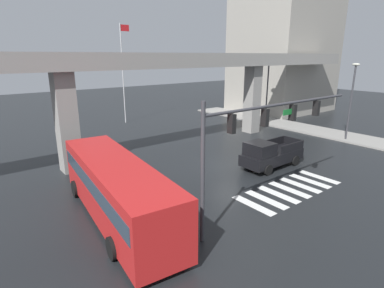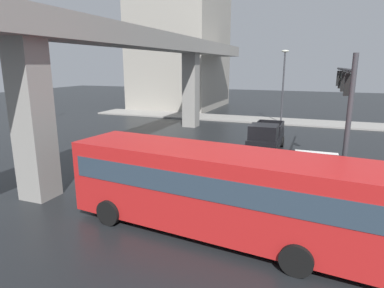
% 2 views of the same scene
% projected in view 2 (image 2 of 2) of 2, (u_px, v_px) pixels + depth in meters
% --- Properties ---
extents(ground_plane, '(120.00, 120.00, 0.00)m').
position_uv_depth(ground_plane, '(230.00, 157.00, 21.26)').
color(ground_plane, black).
extents(crosswalk_stripes, '(7.15, 2.80, 0.01)m').
position_uv_depth(crosswalk_stripes, '(316.00, 166.00, 19.45)').
color(crosswalk_stripes, silver).
rests_on(crosswalk_stripes, ground).
extents(elevated_overpass, '(48.06, 2.29, 8.11)m').
position_uv_depth(elevated_overpass, '(140.00, 48.00, 21.85)').
color(elevated_overpass, gray).
rests_on(elevated_overpass, ground).
extents(sidewalk_east, '(4.00, 36.00, 0.15)m').
position_uv_depth(sidewalk_east, '(247.00, 119.00, 35.72)').
color(sidewalk_east, gray).
rests_on(sidewalk_east, ground).
extents(pickup_truck, '(5.11, 2.10, 2.08)m').
position_uv_depth(pickup_truck, '(266.00, 138.00, 22.31)').
color(pickup_truck, black).
rests_on(pickup_truck, ground).
extents(city_bus, '(3.65, 11.00, 2.99)m').
position_uv_depth(city_bus, '(216.00, 187.00, 11.32)').
color(city_bus, red).
rests_on(city_bus, ground).
extents(traffic_signal_mast, '(10.89, 0.32, 6.20)m').
position_uv_depth(traffic_signal_mast, '(344.00, 92.00, 14.43)').
color(traffic_signal_mast, '#38383D').
rests_on(traffic_signal_mast, ground).
extents(street_lamp_near_corner, '(0.44, 0.70, 7.24)m').
position_uv_depth(street_lamp_near_corner, '(284.00, 78.00, 32.30)').
color(street_lamp_near_corner, '#38383D').
rests_on(street_lamp_near_corner, ground).
extents(street_lamp_mid_block, '(0.44, 0.70, 7.24)m').
position_uv_depth(street_lamp_mid_block, '(191.00, 77.00, 35.69)').
color(street_lamp_mid_block, '#38383D').
rests_on(street_lamp_mid_block, ground).
extents(flagpole, '(1.16, 0.12, 11.41)m').
position_uv_depth(flagpole, '(13.00, 56.00, 27.30)').
color(flagpole, silver).
rests_on(flagpole, ground).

